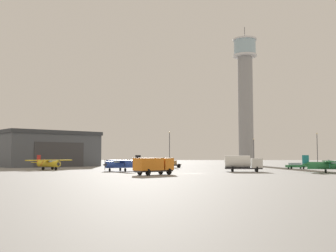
% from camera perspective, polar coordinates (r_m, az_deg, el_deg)
% --- Properties ---
extents(ground_plane, '(400.00, 400.00, 0.00)m').
position_cam_1_polar(ground_plane, '(68.65, 3.35, -6.73)').
color(ground_plane, gray).
extents(control_tower, '(7.55, 7.55, 44.42)m').
position_cam_1_polar(control_tower, '(130.82, 10.91, 4.63)').
color(control_tower, gray).
rests_on(control_tower, ground_plane).
extents(hangar, '(35.59, 35.48, 9.71)m').
position_cam_1_polar(hangar, '(121.11, -17.49, -3.13)').
color(hangar, '#4C5159').
rests_on(hangar, ground_plane).
extents(airplane_green, '(8.21, 10.47, 3.10)m').
position_cam_1_polar(airplane_green, '(76.11, 21.49, -5.10)').
color(airplane_green, '#287A42').
rests_on(airplane_green, ground_plane).
extents(airplane_yellow, '(8.20, 9.47, 3.14)m').
position_cam_1_polar(airplane_yellow, '(88.67, -16.59, -5.04)').
color(airplane_yellow, gold).
rests_on(airplane_yellow, ground_plane).
extents(airplane_blue, '(7.98, 9.61, 3.11)m').
position_cam_1_polar(airplane_blue, '(78.90, -6.50, -5.32)').
color(airplane_blue, '#2847A8').
rests_on(airplane_blue, ground_plane).
extents(truck_box_orange, '(6.31, 6.10, 2.65)m').
position_cam_1_polar(truck_box_orange, '(63.22, -2.06, -5.54)').
color(truck_box_orange, '#38383D').
rests_on(truck_box_orange, ground_plane).
extents(truck_fuel_tanker_white, '(6.99, 3.42, 3.04)m').
position_cam_1_polar(truck_fuel_tanker_white, '(77.27, 10.49, -5.13)').
color(truck_fuel_tanker_white, '#38383D').
rests_on(truck_fuel_tanker_white, ground_plane).
extents(truck_flatbed_silver, '(4.97, 6.42, 2.38)m').
position_cam_1_polar(truck_flatbed_silver, '(98.18, 0.21, -5.29)').
color(truck_flatbed_silver, '#38383D').
rests_on(truck_flatbed_silver, ground_plane).
extents(car_green, '(4.59, 2.64, 1.37)m').
position_cam_1_polar(car_green, '(96.89, 17.63, -5.36)').
color(car_green, '#287A42').
rests_on(car_green, ground_plane).
extents(light_post_west, '(0.44, 0.44, 9.73)m').
position_cam_1_polar(light_post_west, '(111.96, 0.21, -2.82)').
color(light_post_west, '#38383D').
rests_on(light_post_west, ground_plane).
extents(light_post_north, '(0.44, 0.44, 9.21)m').
position_cam_1_polar(light_post_north, '(116.45, 20.38, -2.75)').
color(light_post_north, '#38383D').
rests_on(light_post_north, ground_plane).
extents(light_post_centre, '(0.44, 0.44, 8.11)m').
position_cam_1_polar(light_post_centre, '(121.47, 12.06, -3.24)').
color(light_post_centre, '#38383D').
rests_on(light_post_centre, ground_plane).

